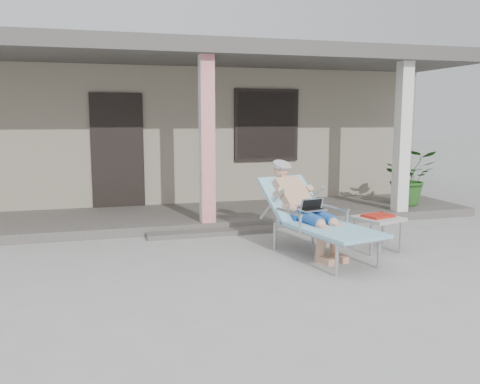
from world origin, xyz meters
name	(u,v)px	position (x,y,z in m)	size (l,w,h in m)	color
ground	(245,269)	(0.00, 0.00, 0.00)	(60.00, 60.00, 0.00)	#9E9E99
house	(169,123)	(0.00, 6.50, 1.67)	(10.40, 5.40, 3.30)	gray
porch_deck	(198,216)	(0.00, 3.00, 0.07)	(10.00, 2.00, 0.15)	#605B56
porch_overhang	(196,58)	(0.00, 2.95, 2.79)	(10.00, 2.30, 2.85)	silver
porch_step	(212,233)	(0.00, 1.85, 0.04)	(2.00, 0.30, 0.07)	#605B56
lounger	(310,195)	(1.03, 0.46, 0.80)	(1.15, 2.06, 1.30)	#B7B7BC
side_table	(378,220)	(1.99, 0.35, 0.42)	(0.70, 0.70, 0.50)	#A6A6A1
potted_palm	(409,177)	(4.04, 2.69, 0.68)	(0.95, 0.82, 1.06)	#26591E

